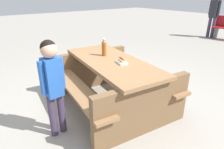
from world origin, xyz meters
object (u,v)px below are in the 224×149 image
soda_bottle (104,48)px  child_in_coat (52,78)px  bystander_adult (215,9)px  picnic_table (112,79)px  hotdog_tray (122,61)px

soda_bottle → child_in_coat: bearing=-68.8°
child_in_coat → bystander_adult: bearing=104.2°
picnic_table → hotdog_tray: size_ratio=9.65×
hotdog_tray → child_in_coat: 0.98m
picnic_table → soda_bottle: (-0.26, 0.04, 0.43)m
hotdog_tray → child_in_coat: bearing=-93.7°
soda_bottle → bystander_adult: 6.27m
child_in_coat → bystander_adult: size_ratio=0.72×
hotdog_tray → child_in_coat: size_ratio=0.17×
hotdog_tray → bystander_adult: bystander_adult is taller
picnic_table → hotdog_tray: (0.19, 0.03, 0.34)m
child_in_coat → bystander_adult: (-1.80, 7.10, 0.30)m
hotdog_tray → bystander_adult: (-1.86, 6.12, 0.29)m
bystander_adult → child_in_coat: bearing=-75.8°
hotdog_tray → bystander_adult: bearing=106.9°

